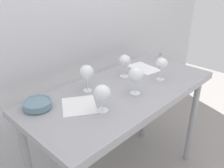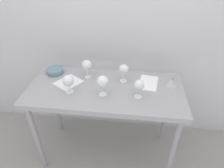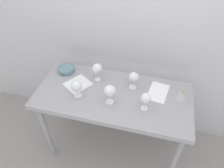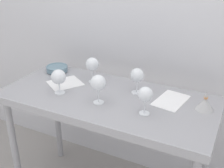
% 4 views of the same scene
% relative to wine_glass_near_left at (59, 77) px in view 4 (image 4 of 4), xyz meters
% --- Properties ---
extents(back_wall, '(3.80, 0.04, 2.60)m').
position_rel_wine_glass_near_left_xyz_m(back_wall, '(0.30, 0.59, 0.29)').
color(back_wall, silver).
rests_on(back_wall, ground_plane).
extents(steel_counter, '(1.40, 0.65, 0.90)m').
position_rel_wine_glass_near_left_xyz_m(steel_counter, '(0.30, 0.10, -0.22)').
color(steel_counter, '#98989D').
rests_on(steel_counter, ground_plane).
extents(wine_glass_near_left, '(0.10, 0.10, 0.16)m').
position_rel_wine_glass_near_left_xyz_m(wine_glass_near_left, '(0.00, 0.00, 0.00)').
color(wine_glass_near_left, white).
rests_on(wine_glass_near_left, steel_counter).
extents(wine_glass_far_right, '(0.09, 0.09, 0.17)m').
position_rel_wine_glass_near_left_xyz_m(wine_glass_far_right, '(0.45, 0.23, 0.01)').
color(wine_glass_far_right, white).
rests_on(wine_glass_far_right, steel_counter).
extents(wine_glass_far_left, '(0.09, 0.09, 0.18)m').
position_rel_wine_glass_near_left_xyz_m(wine_glass_far_left, '(0.11, 0.25, 0.02)').
color(wine_glass_far_left, white).
rests_on(wine_glass_far_left, steel_counter).
extents(wine_glass_near_center, '(0.10, 0.10, 0.18)m').
position_rel_wine_glass_near_left_xyz_m(wine_glass_near_center, '(0.30, -0.00, 0.02)').
color(wine_glass_near_center, white).
rests_on(wine_glass_near_center, steel_counter).
extents(wine_glass_near_right, '(0.09, 0.09, 0.17)m').
position_rel_wine_glass_near_left_xyz_m(wine_glass_near_right, '(0.60, -0.00, 0.01)').
color(wine_glass_near_right, white).
rests_on(wine_glass_near_right, steel_counter).
extents(tasting_sheet_upper, '(0.20, 0.28, 0.00)m').
position_rel_wine_glass_near_left_xyz_m(tasting_sheet_upper, '(0.69, 0.22, -0.11)').
color(tasting_sheet_upper, white).
rests_on(tasting_sheet_upper, steel_counter).
extents(tasting_sheet_lower, '(0.29, 0.29, 0.00)m').
position_rel_wine_glass_near_left_xyz_m(tasting_sheet_lower, '(-0.06, 0.14, -0.11)').
color(tasting_sheet_lower, white).
rests_on(tasting_sheet_lower, steel_counter).
extents(tasting_bowl, '(0.17, 0.17, 0.05)m').
position_rel_wine_glass_near_left_xyz_m(tasting_bowl, '(-0.24, 0.30, -0.09)').
color(tasting_bowl, '#4C4C4C').
rests_on(tasting_bowl, steel_counter).
extents(decanter_funnel, '(0.11, 0.11, 0.13)m').
position_rel_wine_glass_near_left_xyz_m(decanter_funnel, '(0.90, 0.20, -0.07)').
color(decanter_funnel, '#B4B4B4').
rests_on(decanter_funnel, steel_counter).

